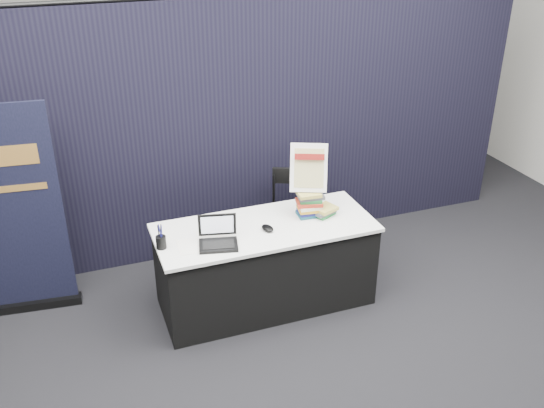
{
  "coord_description": "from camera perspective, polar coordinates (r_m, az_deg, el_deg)",
  "views": [
    {
      "loc": [
        -1.44,
        -3.52,
        3.15
      ],
      "look_at": [
        0.06,
        0.55,
        0.94
      ],
      "focal_mm": 40.0,
      "sensor_mm": 36.0,
      "label": 1
    }
  ],
  "objects": [
    {
      "name": "brochure_left",
      "position": [
        4.73,
        -6.74,
        -3.71
      ],
      "size": [
        0.32,
        0.27,
        0.0
      ],
      "primitive_type": "cube",
      "rotation": [
        0.0,
        0.0,
        0.36
      ],
      "color": "silver",
      "rests_on": "display_table"
    },
    {
      "name": "display_table",
      "position": [
        5.13,
        -0.63,
        -5.74
      ],
      "size": [
        1.8,
        0.75,
        0.75
      ],
      "color": "black",
      "rests_on": "floor"
    },
    {
      "name": "brochure_mid",
      "position": [
        4.71,
        -6.84,
        -3.83
      ],
      "size": [
        0.35,
        0.26,
        0.0
      ],
      "primitive_type": "cube",
      "rotation": [
        0.0,
        0.0,
        -0.06
      ],
      "color": "white",
      "rests_on": "display_table"
    },
    {
      "name": "brochure_right",
      "position": [
        4.84,
        -5.43,
        -2.89
      ],
      "size": [
        0.27,
        0.2,
        0.0
      ],
      "primitive_type": "cube",
      "rotation": [
        0.0,
        0.0,
        -0.04
      ],
      "color": "white",
      "rests_on": "display_table"
    },
    {
      "name": "pen_cup",
      "position": [
        4.69,
        -10.4,
        -3.56
      ],
      "size": [
        0.09,
        0.09,
        0.1
      ],
      "primitive_type": "cylinder",
      "rotation": [
        0.0,
        0.0,
        -0.19
      ],
      "color": "black",
      "rests_on": "display_table"
    },
    {
      "name": "info_sign",
      "position": [
        4.96,
        3.48,
        3.36
      ],
      "size": [
        0.33,
        0.23,
        0.41
      ],
      "rotation": [
        0.0,
        0.0,
        -0.4
      ],
      "color": "black",
      "rests_on": "book_stack_tall"
    },
    {
      "name": "stacking_chair",
      "position": [
        5.69,
        2.51,
        -0.85
      ],
      "size": [
        0.53,
        0.55,
        0.89
      ],
      "rotation": [
        0.0,
        0.0,
        -0.42
      ],
      "color": "black",
      "rests_on": "floor"
    },
    {
      "name": "mouse",
      "position": [
        4.87,
        -0.43,
        -2.28
      ],
      "size": [
        0.11,
        0.14,
        0.04
      ],
      "primitive_type": "ellipsoid",
      "rotation": [
        0.0,
        0.0,
        0.23
      ],
      "color": "black",
      "rests_on": "display_table"
    },
    {
      "name": "laptop",
      "position": [
        4.69,
        -5.22,
        -3.2
      ],
      "size": [
        0.33,
        0.3,
        0.23
      ],
      "rotation": [
        0.0,
        0.0,
        -0.23
      ],
      "color": "black",
      "rests_on": "display_table"
    },
    {
      "name": "book_stack_tall",
      "position": [
        5.07,
        3.52,
        0.04
      ],
      "size": [
        0.22,
        0.19,
        0.22
      ],
      "rotation": [
        0.0,
        0.0,
        -0.16
      ],
      "color": "#164754",
      "rests_on": "display_table"
    },
    {
      "name": "drape_partition",
      "position": [
        5.67,
        -4.26,
        6.76
      ],
      "size": [
        6.0,
        0.08,
        2.4
      ],
      "primitive_type": "cube",
      "color": "black",
      "rests_on": "floor"
    },
    {
      "name": "wall_back",
      "position": [
        7.79,
        -9.59,
        16.25
      ],
      "size": [
        8.0,
        0.02,
        3.5
      ],
      "primitive_type": "cube",
      "color": "#AFADA5",
      "rests_on": "floor"
    },
    {
      "name": "pullup_banner",
      "position": [
        5.26,
        -22.76,
        -1.84
      ],
      "size": [
        0.77,
        0.18,
        1.81
      ],
      "rotation": [
        0.0,
        0.0,
        -0.11
      ],
      "color": "black",
      "rests_on": "floor"
    },
    {
      "name": "book_stack_short",
      "position": [
        5.11,
        4.85,
        -0.64
      ],
      "size": [
        0.23,
        0.21,
        0.08
      ],
      "rotation": [
        0.0,
        0.0,
        0.43
      ],
      "color": "#1F7637",
      "rests_on": "display_table"
    },
    {
      "name": "floor",
      "position": [
        4.94,
        1.59,
        -12.67
      ],
      "size": [
        8.0,
        8.0,
        0.0
      ],
      "primitive_type": "plane",
      "color": "black",
      "rests_on": "ground"
    }
  ]
}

